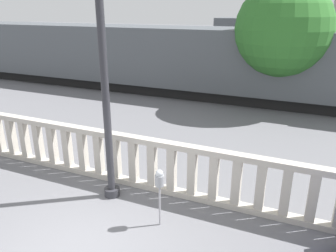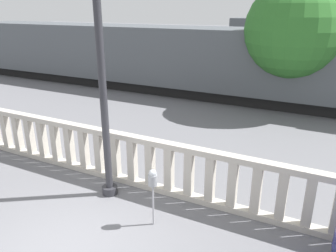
{
  "view_description": "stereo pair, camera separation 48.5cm",
  "coord_description": "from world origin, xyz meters",
  "px_view_note": "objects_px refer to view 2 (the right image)",
  "views": [
    {
      "loc": [
        3.57,
        -3.75,
        4.42
      ],
      "look_at": [
        0.26,
        3.85,
        1.4
      ],
      "focal_mm": 35.0,
      "sensor_mm": 36.0,
      "label": 1
    },
    {
      "loc": [
        4.01,
        -3.54,
        4.42
      ],
      "look_at": [
        0.26,
        3.85,
        1.4
      ],
      "focal_mm": 35.0,
      "sensor_mm": 36.0,
      "label": 2
    }
  ],
  "objects_px": {
    "parking_meter": "(153,181)",
    "train_near": "(164,58)",
    "tree_left": "(294,30)",
    "lamppost": "(101,67)"
  },
  "relations": [
    {
      "from": "parking_meter",
      "to": "tree_left",
      "type": "distance_m",
      "value": 10.24
    },
    {
      "from": "lamppost",
      "to": "parking_meter",
      "type": "height_order",
      "value": "lamppost"
    },
    {
      "from": "parking_meter",
      "to": "tree_left",
      "type": "height_order",
      "value": "tree_left"
    },
    {
      "from": "parking_meter",
      "to": "train_near",
      "type": "bearing_deg",
      "value": 116.52
    },
    {
      "from": "lamppost",
      "to": "parking_meter",
      "type": "bearing_deg",
      "value": -20.31
    },
    {
      "from": "lamppost",
      "to": "train_near",
      "type": "relative_size",
      "value": 0.21
    },
    {
      "from": "train_near",
      "to": "lamppost",
      "type": "bearing_deg",
      "value": -69.5
    },
    {
      "from": "parking_meter",
      "to": "train_near",
      "type": "relative_size",
      "value": 0.05
    },
    {
      "from": "parking_meter",
      "to": "tree_left",
      "type": "bearing_deg",
      "value": 82.88
    },
    {
      "from": "parking_meter",
      "to": "train_near",
      "type": "height_order",
      "value": "train_near"
    }
  ]
}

